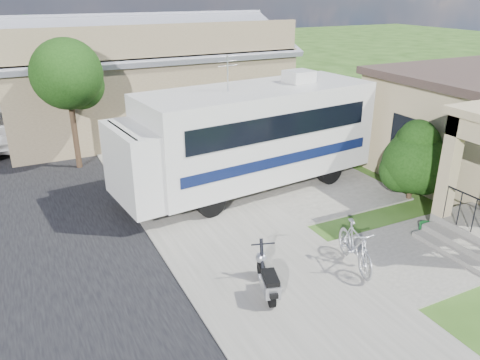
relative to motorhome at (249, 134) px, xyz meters
name	(u,v)px	position (x,y,z in m)	size (l,w,h in m)	color
ground	(305,263)	(-0.84, -4.59, -1.83)	(120.00, 120.00, 0.00)	#213C10
sidewalk_slab	(147,148)	(-1.84, 5.41, -1.80)	(4.00, 80.00, 0.06)	#626058
driveway_slab	(267,185)	(0.66, -0.09, -1.80)	(7.00, 6.00, 0.05)	#626058
walk_slab	(430,252)	(2.16, -5.59, -1.80)	(4.00, 3.00, 0.05)	#626058
warehouse	(141,81)	(-0.84, 9.38, 0.16)	(12.50, 8.40, 5.04)	brown
street_tree_a	(70,77)	(-4.54, 4.46, 1.42)	(2.44, 2.40, 4.58)	#301F15
street_tree_b	(42,44)	(-4.54, 14.46, 1.56)	(2.44, 2.40, 4.73)	#301F15
street_tree_c	(30,35)	(-4.54, 23.46, 1.27)	(2.44, 2.40, 4.42)	#301F15
motorhome	(249,134)	(0.00, 0.00, 0.00)	(8.55, 3.49, 4.26)	#B8B8B3
shrub	(414,159)	(4.09, -2.93, -0.53)	(2.06, 1.97, 2.53)	#301F15
scooter	(267,279)	(-2.31, -5.32, -1.39)	(0.71, 1.44, 0.97)	black
bicycle	(355,248)	(0.03, -5.27, -1.30)	(0.50, 1.77, 1.06)	#A8A9AF
pickup_truck	(7,122)	(-6.76, 8.99, -0.97)	(2.86, 6.19, 1.72)	white
garden_hose	(427,228)	(2.94, -4.75, -1.73)	(0.43, 0.43, 0.19)	#156929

